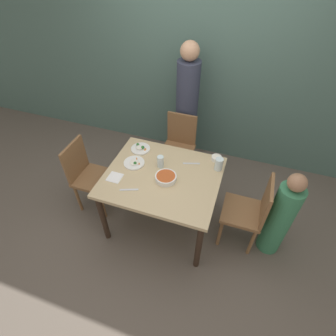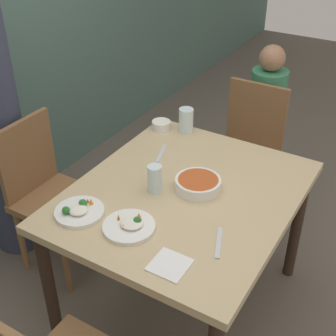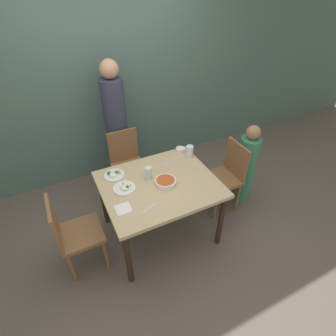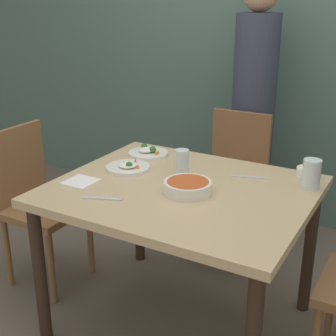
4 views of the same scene
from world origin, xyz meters
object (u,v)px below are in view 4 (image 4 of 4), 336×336
(chair_adult_spot, at_px, (232,178))
(glass_water_tall, at_px, (182,163))
(person_adult, at_px, (252,119))
(bowl_curry, at_px, (188,187))
(plate_rice_adult, at_px, (128,167))

(chair_adult_spot, relative_size, glass_water_tall, 6.70)
(person_adult, relative_size, bowl_curry, 7.96)
(person_adult, bearing_deg, bowl_curry, -83.82)
(chair_adult_spot, xyz_separation_m, glass_water_tall, (0.01, -0.70, 0.32))
(person_adult, xyz_separation_m, glass_water_tall, (0.01, -1.01, 0.01))
(glass_water_tall, bearing_deg, plate_rice_adult, -169.45)
(plate_rice_adult, distance_m, glass_water_tall, 0.29)
(plate_rice_adult, bearing_deg, chair_adult_spot, 70.54)
(person_adult, height_order, bowl_curry, person_adult)
(person_adult, relative_size, glass_water_tall, 12.63)
(chair_adult_spot, relative_size, person_adult, 0.53)
(chair_adult_spot, xyz_separation_m, person_adult, (0.00, 0.31, 0.31))
(person_adult, xyz_separation_m, plate_rice_adult, (-0.27, -1.07, -0.04))
(person_adult, xyz_separation_m, bowl_curry, (0.13, -1.18, -0.03))
(chair_adult_spot, height_order, person_adult, person_adult)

